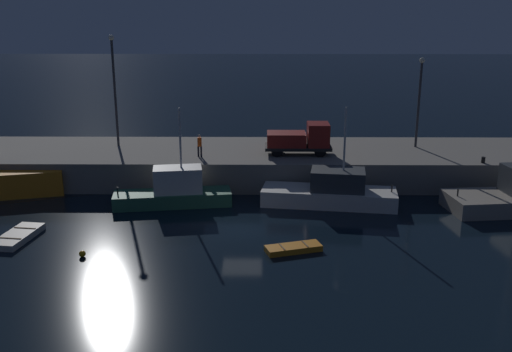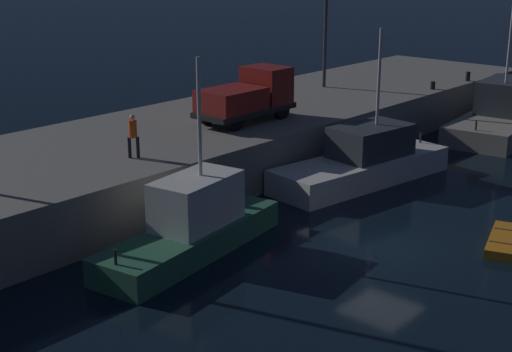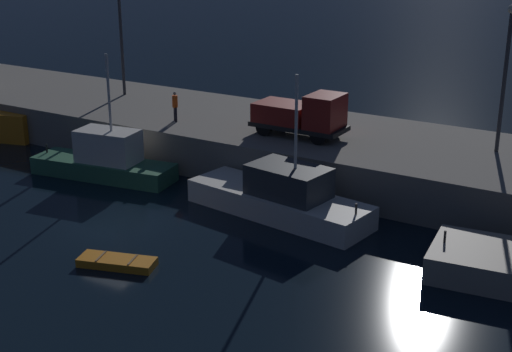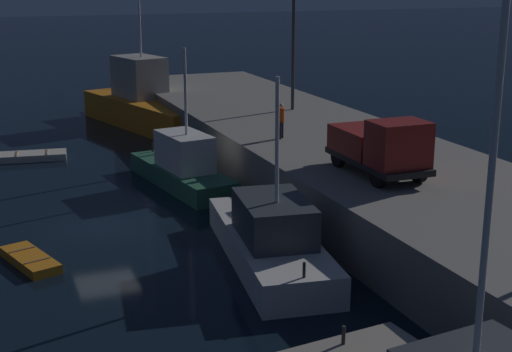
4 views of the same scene
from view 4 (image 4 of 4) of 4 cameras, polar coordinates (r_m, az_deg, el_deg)
name	(u,v)px [view 4 (image 4 of 4)]	position (r m, az deg, el deg)	size (l,w,h in m)	color
ground_plane	(104,228)	(31.77, -11.53, -3.90)	(320.00, 320.00, 0.00)	black
pier_quay	(360,174)	(35.34, 7.94, 0.18)	(57.16, 9.70, 2.31)	gray
fishing_boat_blue	(148,105)	(52.17, -8.21, 5.41)	(13.43, 7.21, 14.92)	orange
fishing_boat_white	(271,239)	(27.17, 1.14, -4.79)	(9.63, 4.11, 6.93)	silver
fishing_boat_orange	(183,167)	(37.04, -5.59, 0.72)	(8.39, 3.45, 6.86)	#2D6647
dinghy_orange_near	(32,156)	(44.26, -16.68, 1.46)	(2.06, 3.92, 0.42)	beige
rowboat_white_mid	(30,260)	(28.53, -16.84, -6.14)	(3.35, 1.99, 0.38)	orange
lamp_post_west	(294,21)	(44.47, 2.88, 11.71)	(0.44, 0.44, 9.03)	#38383D
utility_truck	(380,146)	(30.41, 9.47, 2.24)	(5.18, 2.18, 2.47)	black
dockworker	(281,119)	(36.86, 1.94, 4.39)	(0.45, 0.45, 1.76)	black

